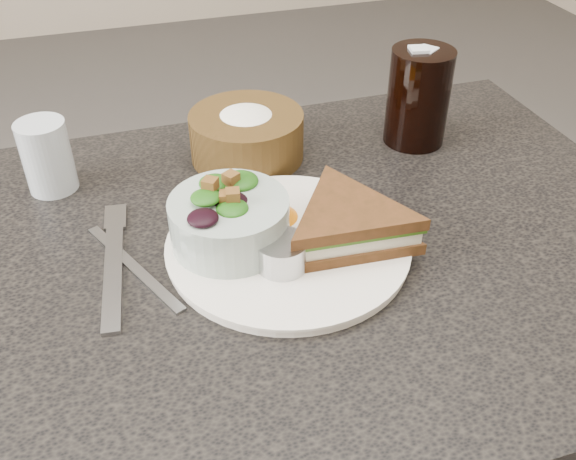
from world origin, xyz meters
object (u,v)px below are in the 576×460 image
(salad_bowl, at_px, (229,214))
(bread_basket, at_px, (246,128))
(dinner_plate, at_px, (288,246))
(cola_glass, at_px, (419,93))
(sandwich, at_px, (348,224))
(dining_table, at_px, (284,431))
(water_glass, at_px, (47,156))
(dressing_ramekin, at_px, (282,254))

(salad_bowl, height_order, bread_basket, same)
(dinner_plate, distance_m, cola_glass, 0.34)
(dinner_plate, xyz_separation_m, salad_bowl, (-0.06, 0.02, 0.05))
(sandwich, bearing_deg, bread_basket, 106.91)
(dinner_plate, height_order, cola_glass, cola_glass)
(dining_table, xyz_separation_m, dinner_plate, (0.00, -0.01, 0.38))
(dining_table, xyz_separation_m, salad_bowl, (-0.06, 0.01, 0.43))
(cola_glass, relative_size, water_glass, 1.57)
(salad_bowl, bearing_deg, dining_table, -9.07)
(dinner_plate, distance_m, salad_bowl, 0.08)
(sandwich, relative_size, salad_bowl, 1.33)
(dining_table, distance_m, bread_basket, 0.47)
(sandwich, height_order, dressing_ramekin, sandwich)
(salad_bowl, xyz_separation_m, dressing_ramekin, (0.05, -0.06, -0.02))
(dining_table, height_order, bread_basket, bread_basket)
(bread_basket, bearing_deg, salad_bowl, -109.74)
(bread_basket, bearing_deg, dinner_plate, -92.31)
(dining_table, height_order, cola_glass, cola_glass)
(salad_bowl, relative_size, water_glass, 1.42)
(cola_glass, xyz_separation_m, water_glass, (-0.53, 0.03, -0.03))
(sandwich, xyz_separation_m, bread_basket, (-0.06, 0.25, 0.01))
(bread_basket, bearing_deg, water_glass, -179.79)
(salad_bowl, distance_m, dressing_ramekin, 0.08)
(salad_bowl, distance_m, bread_basket, 0.22)
(salad_bowl, bearing_deg, dressing_ramekin, -53.62)
(water_glass, bearing_deg, cola_glass, -2.92)
(dinner_plate, relative_size, bread_basket, 1.76)
(dinner_plate, height_order, water_glass, water_glass)
(cola_glass, bearing_deg, sandwich, -131.94)
(dining_table, distance_m, dinner_plate, 0.38)
(water_glass, bearing_deg, dressing_ramekin, -47.46)
(dining_table, height_order, water_glass, water_glass)
(sandwich, distance_m, dressing_ramekin, 0.09)
(dinner_plate, distance_m, bread_basket, 0.23)
(sandwich, height_order, cola_glass, cola_glass)
(bread_basket, height_order, cola_glass, cola_glass)
(dining_table, relative_size, bread_basket, 6.09)
(dressing_ramekin, bearing_deg, bread_basket, 83.80)
(dressing_ramekin, height_order, water_glass, water_glass)
(water_glass, bearing_deg, bread_basket, 0.21)
(dining_table, bearing_deg, cola_glass, 35.20)
(dinner_plate, bearing_deg, salad_bowl, 162.02)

